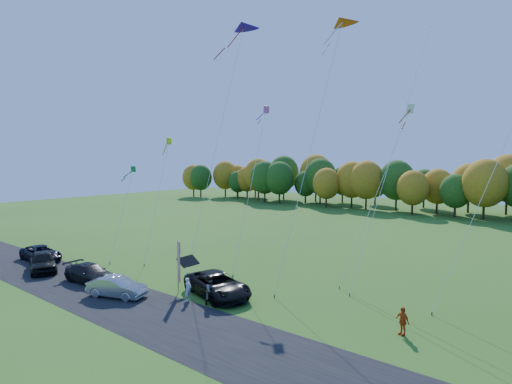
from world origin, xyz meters
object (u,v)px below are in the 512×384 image
Objects in this scene: black_suv at (217,285)px; silver_sedan at (117,287)px; person_east at (402,321)px; feather_flag at (179,261)px.

silver_sedan is at bearing 145.63° from black_suv.
person_east is at bearing -91.11° from silver_sedan.
feather_flag is at bearing 136.00° from black_suv.
black_suv is 1.52× the size of feather_flag.
feather_flag reaches higher than person_east.
feather_flag is at bearing -64.83° from silver_sedan.
black_suv is at bearing 29.27° from feather_flag.
black_suv reaches higher than person_east.
feather_flag is at bearing -140.23° from person_east.
person_east reaches higher than silver_sedan.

